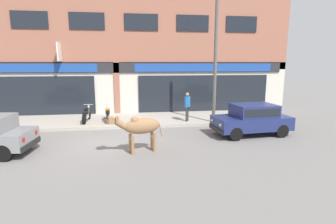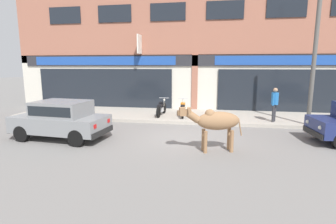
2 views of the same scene
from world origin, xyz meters
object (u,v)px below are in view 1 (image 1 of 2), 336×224
(cow, at_px, (140,127))
(motorcycle_1, at_px, (108,114))
(pedestrian, at_px, (187,104))
(utility_pole, at_px, (215,62))
(car_1, at_px, (252,118))
(motorcycle_0, at_px, (87,115))

(cow, xyz_separation_m, motorcycle_1, (-1.62, 5.06, -0.47))
(pedestrian, distance_m, utility_pole, 2.68)
(car_1, xyz_separation_m, pedestrian, (-2.54, 2.67, 0.32))
(cow, distance_m, utility_pole, 6.25)
(motorcycle_0, relative_size, pedestrian, 1.13)
(pedestrian, xyz_separation_m, utility_pole, (1.39, -0.41, 2.25))
(motorcycle_1, distance_m, pedestrian, 4.48)
(car_1, height_order, motorcycle_1, car_1)
(cow, distance_m, pedestrian, 5.21)
(utility_pole, bearing_deg, cow, -136.12)
(motorcycle_1, xyz_separation_m, pedestrian, (4.39, -0.64, 0.60))
(car_1, distance_m, motorcycle_1, 7.69)
(motorcycle_1, bearing_deg, motorcycle_0, 178.82)
(motorcycle_1, height_order, pedestrian, pedestrian)
(motorcycle_0, relative_size, motorcycle_1, 1.00)
(car_1, height_order, utility_pole, utility_pole)
(motorcycle_0, xyz_separation_m, motorcycle_1, (1.15, -0.02, 0.00))
(car_1, distance_m, motorcycle_0, 8.74)
(motorcycle_0, height_order, utility_pole, utility_pole)
(car_1, bearing_deg, utility_pole, 116.87)
(pedestrian, height_order, utility_pole, utility_pole)
(cow, bearing_deg, motorcycle_0, 118.59)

